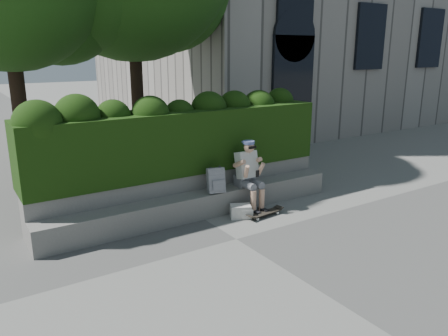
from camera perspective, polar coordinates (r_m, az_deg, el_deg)
ground at (r=7.41m, az=1.62°, el=-9.27°), size 80.00×80.00×0.00m
bench_ledge at (r=8.31m, az=-3.27°, el=-4.84°), size 6.00×0.45×0.45m
planter_wall at (r=8.65m, az=-4.84°, el=-3.00°), size 6.00×0.50×0.75m
hedge at (r=8.60m, az=-5.69°, el=3.59°), size 6.00×1.00×1.20m
person at (r=8.52m, az=3.22°, el=-0.60°), size 0.40×0.76×1.38m
skateboard at (r=8.38m, az=5.37°, el=-5.87°), size 0.76×0.26×0.08m
backpack_plaid at (r=8.23m, az=-1.06°, el=-1.62°), size 0.36×0.25×0.47m
backpack_ground at (r=8.27m, az=2.17°, el=-5.67°), size 0.46×0.41×0.24m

